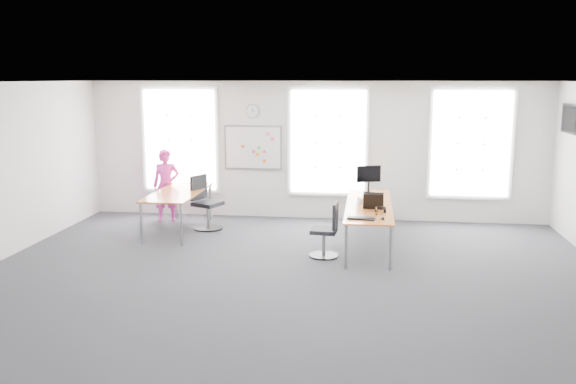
# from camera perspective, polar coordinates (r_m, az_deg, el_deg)

# --- Properties ---
(floor) EXTENTS (10.00, 10.00, 0.00)m
(floor) POSITION_cam_1_polar(r_m,az_deg,el_deg) (9.73, 0.29, -7.71)
(floor) COLOR #29282D
(floor) RESTS_ON ground
(ceiling) EXTENTS (10.00, 10.00, 0.00)m
(ceiling) POSITION_cam_1_polar(r_m,az_deg,el_deg) (9.24, 0.30, 10.24)
(ceiling) COLOR white
(ceiling) RESTS_ON ground
(wall_back) EXTENTS (10.00, 0.00, 10.00)m
(wall_back) POSITION_cam_1_polar(r_m,az_deg,el_deg) (13.31, 2.47, 3.88)
(wall_back) COLOR silver
(wall_back) RESTS_ON ground
(wall_front) EXTENTS (10.00, 0.00, 10.00)m
(wall_front) POSITION_cam_1_polar(r_m,az_deg,el_deg) (5.52, -4.96, -5.87)
(wall_front) COLOR silver
(wall_front) RESTS_ON ground
(window_left) EXTENTS (1.60, 0.06, 2.20)m
(window_left) POSITION_cam_1_polar(r_m,az_deg,el_deg) (13.84, -10.05, 4.82)
(window_left) COLOR silver
(window_left) RESTS_ON wall_back
(window_mid) EXTENTS (1.60, 0.06, 2.20)m
(window_mid) POSITION_cam_1_polar(r_m,az_deg,el_deg) (13.23, 3.76, 4.70)
(window_mid) COLOR silver
(window_mid) RESTS_ON wall_back
(window_right) EXTENTS (1.60, 0.06, 2.20)m
(window_right) POSITION_cam_1_polar(r_m,az_deg,el_deg) (13.38, 16.73, 4.34)
(window_right) COLOR silver
(window_right) RESTS_ON wall_back
(desk_right) EXTENTS (0.83, 3.13, 0.76)m
(desk_right) POSITION_cam_1_polar(r_m,az_deg,el_deg) (11.34, 7.57, -1.42)
(desk_right) COLOR orange
(desk_right) RESTS_ON ground
(desk_left) EXTENTS (0.89, 2.23, 0.81)m
(desk_left) POSITION_cam_1_polar(r_m,az_deg,el_deg) (12.46, -10.26, -0.26)
(desk_left) COLOR orange
(desk_left) RESTS_ON ground
(chair_right) EXTENTS (0.51, 0.51, 0.96)m
(chair_right) POSITION_cam_1_polar(r_m,az_deg,el_deg) (10.57, 3.68, -3.86)
(chair_right) COLOR black
(chair_right) RESTS_ON ground
(chair_left) EXTENTS (0.66, 0.66, 1.10)m
(chair_left) POSITION_cam_1_polar(r_m,az_deg,el_deg) (12.60, -7.75, -1.27)
(chair_left) COLOR black
(chair_left) RESTS_ON ground
(person) EXTENTS (0.65, 0.52, 1.56)m
(person) POSITION_cam_1_polar(r_m,az_deg,el_deg) (13.39, -11.32, 0.61)
(person) COLOR #D92F9A
(person) RESTS_ON ground
(whiteboard) EXTENTS (1.20, 0.03, 0.90)m
(whiteboard) POSITION_cam_1_polar(r_m,az_deg,el_deg) (13.46, -3.29, 4.16)
(whiteboard) COLOR silver
(whiteboard) RESTS_ON wall_back
(wall_clock) EXTENTS (0.30, 0.04, 0.30)m
(wall_clock) POSITION_cam_1_polar(r_m,az_deg,el_deg) (13.39, -3.33, 7.57)
(wall_clock) COLOR gray
(wall_clock) RESTS_ON wall_back
(tv) EXTENTS (0.06, 0.90, 0.55)m
(tv) POSITION_cam_1_polar(r_m,az_deg,el_deg) (12.76, 24.93, 6.23)
(tv) COLOR black
(tv) RESTS_ON wall_right
(keyboard) EXTENTS (0.49, 0.26, 0.02)m
(keyboard) POSITION_cam_1_polar(r_m,az_deg,el_deg) (10.15, 6.88, -2.48)
(keyboard) COLOR black
(keyboard) RESTS_ON desk_right
(mouse) EXTENTS (0.08, 0.12, 0.04)m
(mouse) POSITION_cam_1_polar(r_m,az_deg,el_deg) (10.17, 8.87, -2.44)
(mouse) COLOR black
(mouse) RESTS_ON desk_right
(lens_cap) EXTENTS (0.07, 0.07, 0.01)m
(lens_cap) POSITION_cam_1_polar(r_m,az_deg,el_deg) (10.51, 8.28, -2.11)
(lens_cap) COLOR black
(lens_cap) RESTS_ON desk_right
(headphones) EXTENTS (0.19, 0.10, 0.11)m
(headphones) POSITION_cam_1_polar(r_m,az_deg,el_deg) (10.68, 8.62, -1.65)
(headphones) COLOR black
(headphones) RESTS_ON desk_right
(laptop_sleeve) EXTENTS (0.37, 0.22, 0.29)m
(laptop_sleeve) POSITION_cam_1_polar(r_m,az_deg,el_deg) (10.91, 7.99, -0.87)
(laptop_sleeve) COLOR black
(laptop_sleeve) RESTS_ON desk_right
(paper_stack) EXTENTS (0.34, 0.28, 0.10)m
(paper_stack) POSITION_cam_1_polar(r_m,az_deg,el_deg) (11.43, 7.34, -0.81)
(paper_stack) COLOR beige
(paper_stack) RESTS_ON desk_right
(monitor) EXTENTS (0.49, 0.22, 0.56)m
(monitor) POSITION_cam_1_polar(r_m,az_deg,el_deg) (12.43, 7.56, 1.45)
(monitor) COLOR black
(monitor) RESTS_ON desk_right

